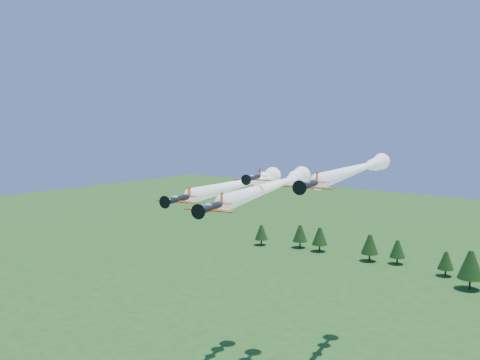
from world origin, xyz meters
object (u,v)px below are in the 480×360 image
Objects in this scene: plane_lead at (277,184)px; plane_right at (361,168)px; plane_slot at (253,178)px; plane_left at (245,183)px.

plane_lead is 18.42m from plane_right.
plane_right is at bearing 57.94° from plane_slot.
plane_lead is at bearing 84.50° from plane_slot.
plane_right is at bearing 44.24° from plane_lead.
plane_lead reaches higher than plane_left.
plane_left is 23.12m from plane_right.
plane_right reaches higher than plane_lead.
plane_lead is at bearing -131.66° from plane_right.
plane_slot is (-7.10, -25.55, -0.30)m from plane_right.
plane_lead is 10.03m from plane_left.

